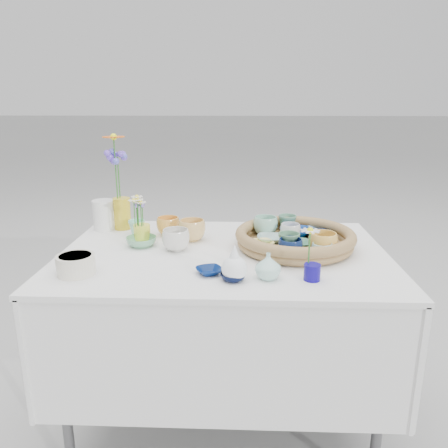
{
  "coord_description": "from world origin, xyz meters",
  "views": [
    {
      "loc": [
        0.06,
        -1.61,
        1.33
      ],
      "look_at": [
        0.0,
        0.02,
        0.87
      ],
      "focal_mm": 35.0,
      "sensor_mm": 36.0,
      "label": 1
    }
  ],
  "objects_px": {
    "display_table": "(224,416)",
    "tall_vase_yellow": "(122,213)",
    "wicker_tray": "(295,239)",
    "bud_vase_seafoam": "(268,266)"
  },
  "relations": [
    {
      "from": "display_table",
      "to": "tall_vase_yellow",
      "type": "bearing_deg",
      "value": 148.1
    },
    {
      "from": "display_table",
      "to": "wicker_tray",
      "type": "distance_m",
      "value": 0.85
    },
    {
      "from": "wicker_tray",
      "to": "tall_vase_yellow",
      "type": "distance_m",
      "value": 0.79
    },
    {
      "from": "wicker_tray",
      "to": "tall_vase_yellow",
      "type": "bearing_deg",
      "value": 161.98
    },
    {
      "from": "display_table",
      "to": "bud_vase_seafoam",
      "type": "bearing_deg",
      "value": -59.7
    },
    {
      "from": "display_table",
      "to": "wicker_tray",
      "type": "xyz_separation_m",
      "value": [
        0.28,
        0.05,
        0.8
      ]
    },
    {
      "from": "bud_vase_seafoam",
      "to": "tall_vase_yellow",
      "type": "bearing_deg",
      "value": 138.3
    },
    {
      "from": "bud_vase_seafoam",
      "to": "tall_vase_yellow",
      "type": "xyz_separation_m",
      "value": [
        -0.63,
        0.56,
        0.03
      ]
    },
    {
      "from": "wicker_tray",
      "to": "tall_vase_yellow",
      "type": "relative_size",
      "value": 3.3
    },
    {
      "from": "display_table",
      "to": "tall_vase_yellow",
      "type": "distance_m",
      "value": 1.01
    }
  ]
}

